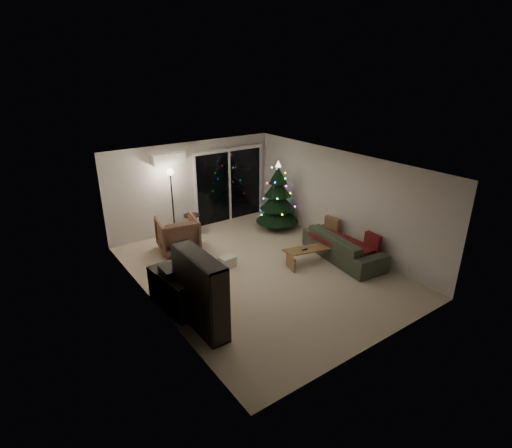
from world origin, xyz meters
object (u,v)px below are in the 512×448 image
(sofa, at_px, (343,246))
(coffee_table, at_px, (309,255))
(media_cabinet, at_px, (174,292))
(armchair, at_px, (178,234))
(bookshelf, at_px, (191,295))
(christmas_tree, at_px, (278,195))

(sofa, distance_m, coffee_table, 0.91)
(media_cabinet, relative_size, armchair, 1.22)
(media_cabinet, distance_m, armchair, 2.63)
(bookshelf, height_order, sofa, bookshelf)
(bookshelf, height_order, coffee_table, bookshelf)
(media_cabinet, xyz_separation_m, coffee_table, (3.46, -0.08, -0.19))
(bookshelf, xyz_separation_m, sofa, (4.30, 0.41, -0.39))
(armchair, relative_size, christmas_tree, 0.50)
(bookshelf, distance_m, coffee_table, 3.57)
(christmas_tree, bearing_deg, media_cabinet, -153.50)
(bookshelf, bearing_deg, christmas_tree, 30.94)
(bookshelf, distance_m, armchair, 3.37)
(bookshelf, bearing_deg, coffee_table, 8.06)
(coffee_table, bearing_deg, sofa, -6.38)
(bookshelf, distance_m, christmas_tree, 5.09)
(armchair, height_order, christmas_tree, christmas_tree)
(armchair, bearing_deg, media_cabinet, 74.27)
(coffee_table, bearing_deg, armchair, 146.39)
(armchair, bearing_deg, coffee_table, 144.16)
(media_cabinet, height_order, christmas_tree, christmas_tree)
(armchair, height_order, sofa, armchair)
(armchair, relative_size, coffee_table, 0.82)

